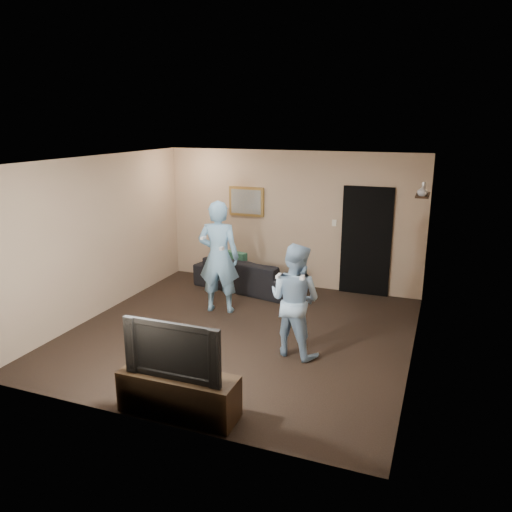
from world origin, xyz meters
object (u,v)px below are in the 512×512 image
at_px(tv_console, 179,394).
at_px(wii_player_left, 219,257).
at_px(sofa, 248,274).
at_px(television, 177,347).
at_px(wii_player_right, 295,300).

distance_m(tv_console, wii_player_left, 3.20).
relative_size(sofa, tv_console, 1.55).
height_order(television, wii_player_left, wii_player_left).
bearing_deg(wii_player_left, tv_console, -73.02).
xyz_separation_m(sofa, wii_player_right, (1.61, -2.32, 0.48)).
height_order(tv_console, wii_player_right, wii_player_right).
distance_m(wii_player_left, wii_player_right, 1.98).
relative_size(television, wii_player_right, 0.71).
bearing_deg(sofa, television, 113.22).
bearing_deg(wii_player_right, television, -111.20).
distance_m(sofa, wii_player_right, 2.87).
relative_size(tv_console, wii_player_right, 0.84).
relative_size(tv_console, wii_player_left, 0.70).
xyz_separation_m(sofa, tv_console, (0.88, -4.21, -0.05)).
xyz_separation_m(tv_console, television, (-0.00, 0.00, 0.56)).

